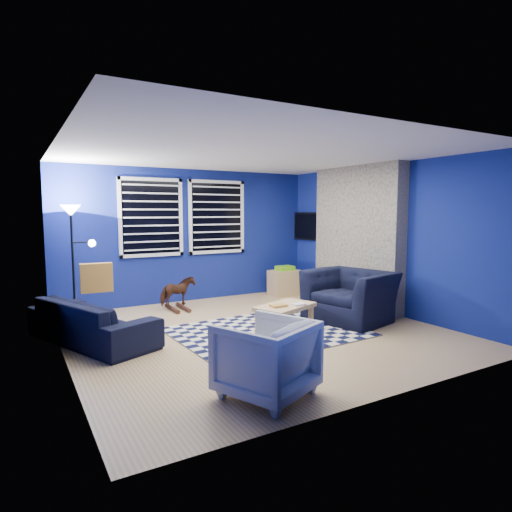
{
  "coord_description": "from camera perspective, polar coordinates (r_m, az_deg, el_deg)",
  "views": [
    {
      "loc": [
        -2.98,
        -5.17,
        1.71
      ],
      "look_at": [
        0.18,
        0.3,
        1.05
      ],
      "focal_mm": 30.0,
      "sensor_mm": 36.0,
      "label": 1
    }
  ],
  "objects": [
    {
      "name": "floor",
      "position": [
        6.21,
        -0.06,
        -10.02
      ],
      "size": [
        5.0,
        5.0,
        0.0
      ],
      "primitive_type": "plane",
      "color": "tan",
      "rests_on": "ground"
    },
    {
      "name": "ceiling",
      "position": [
        6.02,
        -0.07,
        13.5
      ],
      "size": [
        5.0,
        5.0,
        0.0
      ],
      "primitive_type": "plane",
      "rotation": [
        3.14,
        0.0,
        0.0
      ],
      "color": "white",
      "rests_on": "wall_back"
    },
    {
      "name": "wall_back",
      "position": [
        8.24,
        -8.77,
        2.7
      ],
      "size": [
        5.0,
        0.0,
        5.0
      ],
      "primitive_type": "plane",
      "rotation": [
        1.57,
        0.0,
        0.0
      ],
      "color": "navy",
      "rests_on": "floor"
    },
    {
      "name": "wall_left",
      "position": [
        5.22,
        -24.61,
        0.35
      ],
      "size": [
        0.0,
        5.0,
        5.0
      ],
      "primitive_type": "plane",
      "rotation": [
        1.57,
        0.0,
        1.57
      ],
      "color": "navy",
      "rests_on": "floor"
    },
    {
      "name": "wall_right",
      "position": [
        7.55,
        16.63,
        2.23
      ],
      "size": [
        0.0,
        5.0,
        5.0
      ],
      "primitive_type": "plane",
      "rotation": [
        1.57,
        0.0,
        -1.57
      ],
      "color": "navy",
      "rests_on": "floor"
    },
    {
      "name": "fireplace",
      "position": [
        7.81,
        13.24,
        2.04
      ],
      "size": [
        0.65,
        2.0,
        2.5
      ],
      "color": "gray",
      "rests_on": "floor"
    },
    {
      "name": "window_left",
      "position": [
        7.96,
        -13.77,
        5.01
      ],
      "size": [
        1.17,
        0.06,
        1.42
      ],
      "color": "black",
      "rests_on": "wall_back"
    },
    {
      "name": "window_right",
      "position": [
        8.41,
        -5.21,
        5.2
      ],
      "size": [
        1.17,
        0.06,
        1.42
      ],
      "color": "black",
      "rests_on": "wall_back"
    },
    {
      "name": "tv",
      "position": [
        9.0,
        7.12,
        3.95
      ],
      "size": [
        0.07,
        1.0,
        0.58
      ],
      "color": "black",
      "rests_on": "wall_right"
    },
    {
      "name": "rug",
      "position": [
        6.17,
        1.48,
        -10.06
      ],
      "size": [
        2.59,
        2.11,
        0.02
      ],
      "primitive_type": "cube",
      "rotation": [
        0.0,
        0.0,
        0.04
      ],
      "color": "black",
      "rests_on": "floor"
    },
    {
      "name": "sofa",
      "position": [
        6.05,
        -20.99,
        -8.04
      ],
      "size": [
        2.11,
        1.46,
        0.57
      ],
      "primitive_type": "imported",
      "rotation": [
        0.0,
        0.0,
        1.97
      ],
      "color": "black",
      "rests_on": "floor"
    },
    {
      "name": "armchair_big",
      "position": [
        6.86,
        12.4,
        -5.24
      ],
      "size": [
        1.43,
        1.32,
        0.79
      ],
      "primitive_type": "imported",
      "rotation": [
        0.0,
        0.0,
        -1.33
      ],
      "color": "black",
      "rests_on": "floor"
    },
    {
      "name": "armchair_bent",
      "position": [
        4.07,
        1.34,
        -13.44
      ],
      "size": [
        1.01,
        1.03,
        0.72
      ],
      "primitive_type": "imported",
      "rotation": [
        0.0,
        0.0,
        3.54
      ],
      "color": "gray",
      "rests_on": "floor"
    },
    {
      "name": "rocking_horse",
      "position": [
        7.56,
        -10.43,
        -4.7
      ],
      "size": [
        0.39,
        0.64,
        0.51
      ],
      "primitive_type": "imported",
      "rotation": [
        0.0,
        0.0,
        1.77
      ],
      "color": "#402214",
      "rests_on": "floor"
    },
    {
      "name": "coffee_table",
      "position": [
        6.04,
        3.91,
        -7.56
      ],
      "size": [
        0.98,
        0.77,
        0.43
      ],
      "rotation": [
        0.0,
        0.0,
        0.35
      ],
      "color": "tan",
      "rests_on": "rug"
    },
    {
      "name": "cabinet",
      "position": [
        8.78,
        3.86,
        -3.5
      ],
      "size": [
        0.62,
        0.41,
        0.6
      ],
      "rotation": [
        0.0,
        0.0,
        -0.01
      ],
      "color": "tan",
      "rests_on": "floor"
    },
    {
      "name": "floor_lamp",
      "position": [
        7.19,
        -23.25,
        3.68
      ],
      "size": [
        0.49,
        0.3,
        1.81
      ],
      "color": "black",
      "rests_on": "floor"
    },
    {
      "name": "throw_pillow",
      "position": [
        6.44,
        -20.5,
        -2.73
      ],
      "size": [
        0.44,
        0.16,
        0.41
      ],
      "primitive_type": "cube",
      "rotation": [
        0.0,
        0.0,
        -0.06
      ],
      "color": "gold",
      "rests_on": "sofa"
    }
  ]
}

